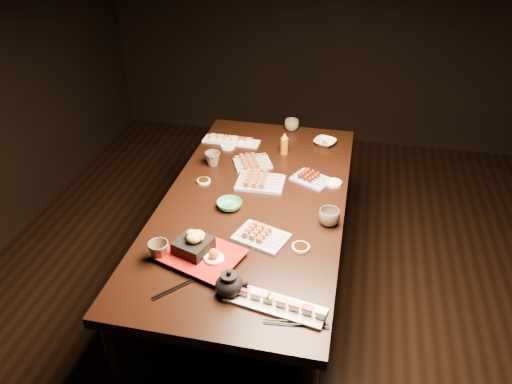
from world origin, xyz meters
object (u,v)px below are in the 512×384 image
dining_table (254,258)px  teapot (229,282)px  yakitori_plate_center (260,179)px  edamame_bowl_cream (325,142)px  yakitori_plate_right (261,233)px  teacup_far_left (213,159)px  edamame_bowl_green (229,205)px  teacup_near_left (159,251)px  condiment_bottle (284,143)px  sushi_platter_near (275,302)px  yakitori_plate_left (253,160)px  tempura_tray (201,248)px  teacup_far_right (292,125)px  sushi_platter_far (231,139)px  teacup_mid_right (329,217)px

dining_table → teapot: teapot is taller
yakitori_plate_center → edamame_bowl_cream: size_ratio=1.93×
yakitori_plate_right → teacup_far_left: size_ratio=2.66×
dining_table → edamame_bowl_green: (-0.10, -0.09, 0.39)m
edamame_bowl_green → teapot: (0.15, -0.56, 0.04)m
dining_table → yakitori_plate_right: bearing=-72.3°
dining_table → edamame_bowl_green: bearing=-139.6°
teacup_near_left → condiment_bottle: size_ratio=0.66×
sushi_platter_near → yakitori_plate_left: yakitori_plate_left is taller
edamame_bowl_green → teacup_far_left: teacup_far_left is taller
yakitori_plate_left → edamame_bowl_cream: (0.37, 0.33, -0.01)m
sushi_platter_near → tempura_tray: (-0.35, 0.21, 0.03)m
teacup_far_right → tempura_tray: bearing=-97.8°
dining_table → edamame_bowl_green: edamame_bowl_green is taller
edamame_bowl_green → teacup_far_left: bearing=116.9°
yakitori_plate_center → teacup_far_right: size_ratio=2.74×
sushi_platter_near → teapot: 0.19m
yakitori_plate_center → tempura_tray: (-0.12, -0.64, 0.03)m
sushi_platter_near → teacup_near_left: (-0.53, 0.17, 0.02)m
yakitori_plate_left → teapot: (0.13, -1.01, 0.03)m
edamame_bowl_green → teacup_far_right: 0.94m
dining_table → yakitori_plate_center: 0.44m
sushi_platter_far → yakitori_plate_left: bearing=130.0°
yakitori_plate_center → yakitori_plate_right: bearing=-79.5°
teacup_near_left → condiment_bottle: 1.10m
sushi_platter_near → tempura_tray: size_ratio=1.23×
condiment_bottle → teapot: bearing=-91.0°
sushi_platter_far → yakitori_plate_right: size_ratio=1.52×
yakitori_plate_center → teacup_mid_right: bearing=-37.9°
yakitori_plate_right → teacup_near_left: bearing=-131.7°
teapot → edamame_bowl_green: bearing=102.7°
yakitori_plate_left → edamame_bowl_cream: size_ratio=1.59×
sushi_platter_far → yakitori_plate_right: 0.96m
yakitori_plate_center → teacup_far_left: (-0.30, 0.14, 0.01)m
sushi_platter_far → edamame_bowl_cream: size_ratio=2.71×
edamame_bowl_green → teapot: teapot is taller
yakitori_plate_center → teapot: 0.82m
dining_table → edamame_bowl_green: size_ratio=14.69×
condiment_bottle → teacup_far_right: bearing=91.1°
sushi_platter_near → edamame_bowl_cream: (0.06, 1.37, -0.01)m
edamame_bowl_cream → teacup_mid_right: size_ratio=1.28×
sushi_platter_near → teapot: bearing=-179.4°
yakitori_plate_right → condiment_bottle: (-0.03, 0.81, 0.04)m
sushi_platter_near → edamame_bowl_green: sushi_platter_near is taller
dining_table → teacup_mid_right: 0.58m
yakitori_plate_left → tempura_tray: (-0.03, -0.84, 0.03)m
teacup_near_left → sushi_platter_near: bearing=-17.9°
edamame_bowl_cream → tempura_tray: tempura_tray is taller
yakitori_plate_left → teacup_near_left: teacup_near_left is taller
sushi_platter_far → teacup_near_left: (-0.03, -1.11, 0.02)m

